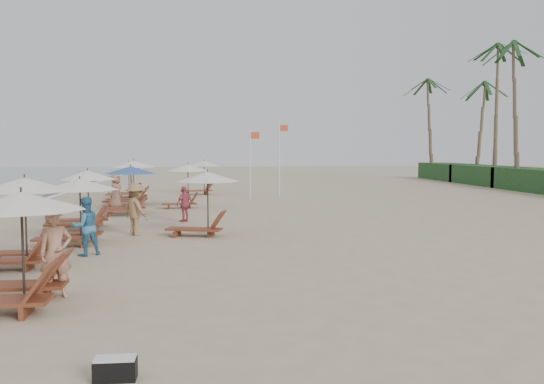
{
  "coord_description": "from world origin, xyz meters",
  "views": [
    {
      "loc": [
        -1.69,
        -15.54,
        3.03
      ],
      "look_at": [
        1.0,
        6.86,
        1.3
      ],
      "focal_mm": 37.42,
      "sensor_mm": 36.0,
      "label": 1
    }
  ],
  "objects": [
    {
      "name": "inland_station_1",
      "position": [
        -2.66,
        13.7,
        1.49
      ],
      "size": [
        2.52,
        2.24,
        2.22
      ],
      "color": "brown",
      "rests_on": "ground"
    },
    {
      "name": "lounger_station_1",
      "position": [
        -6.46,
        -0.43,
        1.24
      ],
      "size": [
        2.61,
        2.43,
        2.29
      ],
      "color": "brown",
      "rests_on": "ground"
    },
    {
      "name": "duffel_bag",
      "position": [
        -2.87,
        -8.12,
        0.16
      ],
      "size": [
        0.55,
        0.28,
        0.31
      ],
      "color": "black",
      "rests_on": "ground"
    },
    {
      "name": "flag_pole_far",
      "position": [
        3.15,
        20.54,
        2.62
      ],
      "size": [
        0.6,
        0.08,
        4.74
      ],
      "color": "silver",
      "rests_on": "ground"
    },
    {
      "name": "lounger_station_6",
      "position": [
        -6.54,
        20.32,
        1.11
      ],
      "size": [
        2.53,
        2.31,
        2.22
      ],
      "color": "brown",
      "rests_on": "ground"
    },
    {
      "name": "ground",
      "position": [
        0.0,
        0.0,
        0.0
      ],
      "size": [
        160.0,
        160.0,
        0.0
      ],
      "primitive_type": "plane",
      "color": "tan",
      "rests_on": "ground"
    },
    {
      "name": "lounger_station_3",
      "position": [
        -6.32,
        6.42,
        1.01
      ],
      "size": [
        2.63,
        2.24,
        2.21
      ],
      "color": "brown",
      "rests_on": "ground"
    },
    {
      "name": "inland_station_0",
      "position": [
        -1.77,
        4.27,
        1.4
      ],
      "size": [
        2.69,
        2.24,
        2.22
      ],
      "color": "brown",
      "rests_on": "ground"
    },
    {
      "name": "inland_station_2",
      "position": [
        -1.92,
        22.19,
        1.35
      ],
      "size": [
        2.77,
        2.24,
        2.22
      ],
      "color": "brown",
      "rests_on": "ground"
    },
    {
      "name": "beachgoer_near",
      "position": [
        -4.7,
        -3.76,
        0.91
      ],
      "size": [
        0.79,
        0.71,
        1.82
      ],
      "primitive_type": "imported",
      "rotation": [
        0.0,
        0.0,
        0.54
      ],
      "color": "tan",
      "rests_on": "ground"
    },
    {
      "name": "beachgoer_mid_b",
      "position": [
        -4.07,
        4.53,
        0.91
      ],
      "size": [
        1.3,
        1.33,
        1.83
      ],
      "primitive_type": "imported",
      "rotation": [
        0.0,
        0.0,
        2.32
      ],
      "color": "#93714B",
      "rests_on": "ground"
    },
    {
      "name": "beachgoer_far_a",
      "position": [
        -2.5,
        8.04,
        0.75
      ],
      "size": [
        0.86,
        0.89,
        1.49
      ],
      "primitive_type": "imported",
      "rotation": [
        0.0,
        0.0,
        3.96
      ],
      "color": "#BC4B5A",
      "rests_on": "ground"
    },
    {
      "name": "lounger_station_2",
      "position": [
        -5.81,
        2.97,
        1.14
      ],
      "size": [
        2.63,
        2.46,
        2.08
      ],
      "color": "brown",
      "rests_on": "ground"
    },
    {
      "name": "lounger_station_5",
      "position": [
        -5.71,
        15.24,
        1.1
      ],
      "size": [
        2.74,
        2.3,
        2.39
      ],
      "color": "brown",
      "rests_on": "ground"
    },
    {
      "name": "beachgoer_mid_a",
      "position": [
        -5.04,
        0.89,
        0.84
      ],
      "size": [
        1.02,
        0.96,
        1.67
      ],
      "primitive_type": "imported",
      "rotation": [
        0.0,
        0.0,
        3.69
      ],
      "color": "teal",
      "rests_on": "ground"
    },
    {
      "name": "beachgoer_far_b",
      "position": [
        -6.16,
        13.88,
        0.88
      ],
      "size": [
        0.79,
        0.98,
        1.75
      ],
      "primitive_type": "imported",
      "rotation": [
        0.0,
        0.0,
        1.27
      ],
      "color": "#9F6E56",
      "rests_on": "ground"
    },
    {
      "name": "lounger_station_4",
      "position": [
        -5.24,
        11.03,
        1.16
      ],
      "size": [
        2.58,
        2.29,
        2.23
      ],
      "color": "brown",
      "rests_on": "ground"
    },
    {
      "name": "lounger_station_0",
      "position": [
        -5.4,
        -4.39,
        1.08
      ],
      "size": [
        2.77,
        2.4,
        2.22
      ],
      "color": "brown",
      "rests_on": "ground"
    },
    {
      "name": "flag_pole_near",
      "position": [
        1.09,
        18.27,
        2.35
      ],
      "size": [
        0.59,
        0.08,
        4.22
      ],
      "color": "silver",
      "rests_on": "ground"
    }
  ]
}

